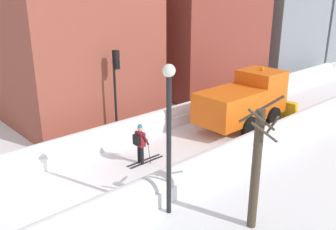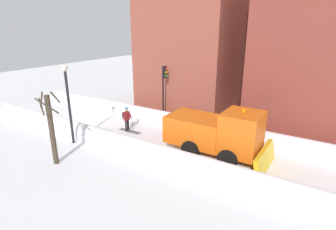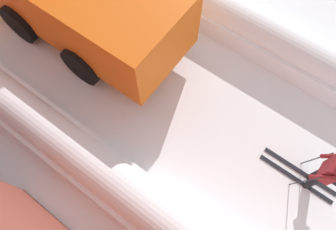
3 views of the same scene
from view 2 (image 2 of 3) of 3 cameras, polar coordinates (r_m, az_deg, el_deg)
ground_plane at (r=16.78m, az=6.74°, el=-7.33°), size 80.00×80.00×0.00m
snowbank_left at (r=18.81m, az=10.31°, el=-3.09°), size 1.10×36.00×1.03m
snowbank_right at (r=14.51m, az=2.19°, el=-9.60°), size 1.10×36.00×1.02m
building_brick_near at (r=24.67m, az=5.98°, el=12.60°), size 8.71×7.73×9.54m
building_brick_mid at (r=21.97m, az=30.77°, el=13.67°), size 8.82×8.62×12.75m
plow_truck at (r=15.58m, az=10.50°, el=-3.67°), size 3.20×5.98×3.12m
skier at (r=19.42m, az=-8.79°, el=-0.56°), size 0.62×1.80×1.81m
traffic_light_pole at (r=20.68m, az=-0.83°, el=6.79°), size 0.28×0.42×4.38m
street_lamp at (r=17.65m, az=-20.54°, el=4.03°), size 0.40×0.40×5.06m
bare_tree_near at (r=15.56m, az=-23.59°, el=-2.56°), size 1.41×1.38×4.25m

